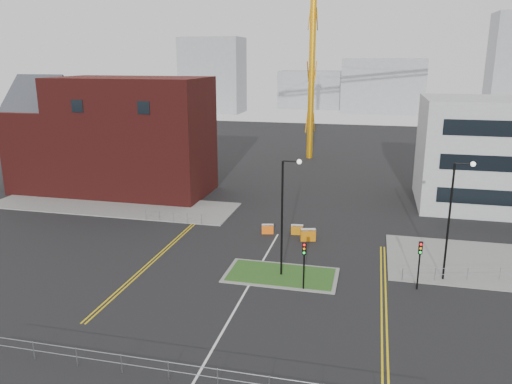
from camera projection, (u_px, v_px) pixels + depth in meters
ground at (226, 325)px, 31.30m from camera, size 200.00×200.00×0.00m
pavement_left at (113, 205)px, 56.41m from camera, size 28.00×8.00×0.12m
island_kerb at (281, 275)px, 38.36m from camera, size 8.60×4.60×0.08m
grass_island at (281, 275)px, 38.35m from camera, size 8.00×4.00×0.12m
brick_building at (111, 137)px, 60.94m from camera, size 24.20×10.07×14.24m
streetlamp_island at (285, 209)px, 36.91m from camera, size 1.46×0.36×9.18m
streetlamp_right_near at (453, 212)px, 36.10m from camera, size 1.46×0.36×9.18m
traffic_light_island at (304, 257)px, 35.35m from camera, size 0.28×0.33×3.65m
traffic_light_right at (420, 256)px, 35.45m from camera, size 0.28×0.33×3.65m
railing_front at (193, 370)px, 25.46m from camera, size 24.05×0.05×1.10m
railing_left at (173, 216)px, 50.47m from camera, size 6.05×0.05×1.10m
centre_line at (235, 310)px, 33.18m from camera, size 0.15×30.00×0.01m
yellow_left_a at (159, 253)px, 42.70m from camera, size 0.12×24.00×0.01m
yellow_left_b at (163, 254)px, 42.63m from camera, size 0.12×24.00×0.01m
yellow_right_a at (381, 298)px, 34.81m from camera, size 0.12×20.00×0.01m
yellow_right_b at (386, 298)px, 34.75m from camera, size 0.12×20.00×0.01m
skyline_a at (213, 75)px, 150.06m from camera, size 18.00×12.00×22.00m
skyline_b at (383, 86)px, 149.07m from camera, size 24.00×12.00×16.00m
skyline_d at (325, 90)px, 163.00m from camera, size 30.00×12.00×12.00m
barrier_left at (268, 229)px, 47.36m from camera, size 1.16×0.61×0.93m
barrier_mid at (308, 234)px, 45.50m from camera, size 1.43×0.79×1.14m
barrier_right at (297, 229)px, 47.16m from camera, size 1.16×0.50×0.95m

